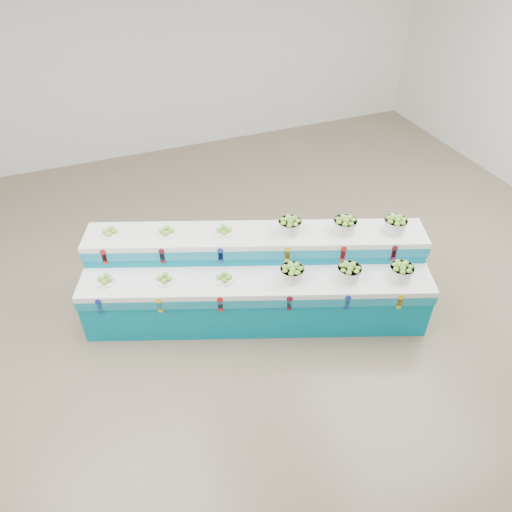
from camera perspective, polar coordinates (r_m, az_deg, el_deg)
name	(u,v)px	position (r m, az deg, el deg)	size (l,w,h in m)	color
ground	(285,310)	(6.23, 3.44, -6.40)	(10.00, 10.00, 0.00)	#74634E
back_wall	(174,42)	(9.45, -9.69, 23.64)	(10.00, 10.00, 0.00)	silver
display_stand	(256,279)	(5.89, 0.00, -2.72)	(4.10, 1.06, 1.02)	#027C9A
plate_lower_left	(105,279)	(5.76, -17.36, -2.63)	(0.23, 0.23, 0.09)	white
plate_lower_mid	(164,278)	(5.61, -10.77, -2.61)	(0.23, 0.23, 0.09)	white
plate_lower_right	(224,277)	(5.53, -3.81, -2.54)	(0.23, 0.23, 0.09)	white
basket_lower_left	(292,273)	(5.51, 4.27, -1.98)	(0.28, 0.28, 0.21)	silver
basket_lower_mid	(349,272)	(5.61, 10.94, -1.85)	(0.28, 0.28, 0.21)	silver
basket_lower_right	(401,271)	(5.76, 16.78, -1.71)	(0.28, 0.28, 0.21)	silver
plate_upper_left	(110,232)	(5.96, -16.87, 2.77)	(0.23, 0.23, 0.09)	white
plate_upper_mid	(167,231)	(5.81, -10.50, 2.93)	(0.23, 0.23, 0.09)	white
plate_upper_right	(224,230)	(5.74, -3.79, 3.07)	(0.23, 0.23, 0.09)	white
basket_upper_left	(290,225)	(5.72, 4.00, 3.63)	(0.28, 0.28, 0.21)	silver
basket_upper_mid	(345,225)	(5.82, 10.45, 3.66)	(0.28, 0.28, 0.21)	silver
basket_upper_right	(395,224)	(5.97, 16.11, 3.65)	(0.28, 0.28, 0.21)	silver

